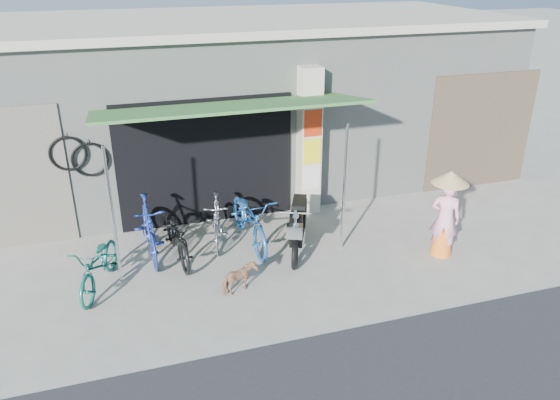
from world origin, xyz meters
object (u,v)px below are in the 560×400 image
object	(u,v)px
bike_teal	(99,265)
bike_blue	(149,229)
bike_silver	(217,221)
bike_navy	(250,219)
moped	(298,225)
street_dog	(240,279)
nun	(446,214)
bike_black	(177,235)

from	to	relation	value
bike_teal	bike_blue	distance (m)	1.19
bike_teal	bike_silver	world-z (taller)	bike_silver
bike_teal	bike_silver	xyz separation A→B (m)	(2.08, 0.94, 0.03)
bike_silver	bike_navy	size ratio (longest dim) A/B	0.77
bike_blue	bike_silver	bearing A→B (deg)	3.13
bike_teal	bike_navy	bearing A→B (deg)	34.35
bike_silver	moped	bearing A→B (deg)	-13.67
bike_silver	bike_navy	distance (m)	0.61
bike_blue	street_dog	bearing A→B (deg)	-54.50
bike_teal	bike_navy	world-z (taller)	bike_navy
moped	nun	world-z (taller)	nun
moped	nun	size ratio (longest dim) A/B	1.11
bike_teal	street_dog	world-z (taller)	bike_teal
bike_blue	bike_black	distance (m)	0.52
bike_navy	bike_black	bearing A→B (deg)	-178.26
bike_blue	street_dog	distance (m)	2.05
street_dog	bike_navy	bearing A→B (deg)	-43.09
bike_navy	moped	size ratio (longest dim) A/B	1.11
street_dog	bike_teal	bearing A→B (deg)	46.63
bike_black	bike_navy	bearing A→B (deg)	-0.18
bike_navy	bike_teal	bearing A→B (deg)	-168.06
bike_black	bike_silver	distance (m)	0.84
bike_blue	bike_navy	world-z (taller)	bike_blue
moped	bike_blue	bearing A→B (deg)	-168.80
bike_blue	bike_black	size ratio (longest dim) A/B	1.03
street_dog	bike_blue	bearing A→B (deg)	14.72
bike_blue	moped	size ratio (longest dim) A/B	1.00
bike_teal	street_dog	distance (m)	2.24
bike_black	nun	distance (m)	4.69
bike_blue	bike_black	world-z (taller)	bike_blue
moped	street_dog	bearing A→B (deg)	-118.33
bike_black	moped	size ratio (longest dim) A/B	0.98
bike_navy	street_dog	xyz separation A→B (m)	(-0.55, -1.50, -0.27)
bike_black	bike_navy	xyz separation A→B (m)	(1.33, 0.11, 0.06)
nun	bike_navy	bearing A→B (deg)	13.25
bike_blue	moped	xyz separation A→B (m)	(2.58, -0.54, -0.05)
bike_blue	street_dog	xyz separation A→B (m)	(1.24, -1.61, -0.29)
bike_teal	bike_silver	bearing A→B (deg)	43.53
bike_teal	bike_blue	xyz separation A→B (m)	(0.85, 0.83, 0.11)
bike_teal	moped	world-z (taller)	moped
bike_teal	bike_silver	distance (m)	2.28
bike_navy	street_dog	size ratio (longest dim) A/B	3.36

